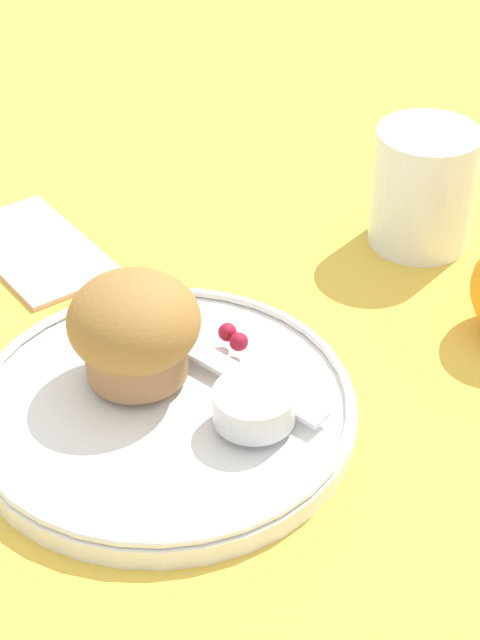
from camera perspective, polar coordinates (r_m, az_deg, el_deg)
ground_plane at (r=0.68m, az=-4.49°, el=-4.91°), size 3.00×3.00×0.00m
plate at (r=0.67m, az=-3.87°, el=-4.64°), size 0.24×0.24×0.02m
muffin at (r=0.66m, az=-5.49°, el=-0.39°), size 0.08×0.08×0.07m
cream_ramekin at (r=0.64m, az=0.75°, el=-4.50°), size 0.05×0.05×0.02m
berry_pair at (r=0.69m, az=-0.39°, el=-0.90°), size 0.02×0.01×0.01m
butter_knife at (r=0.68m, az=-0.71°, el=-2.57°), size 0.15×0.05×0.00m
juice_glass at (r=0.83m, az=9.76°, el=6.97°), size 0.08×0.08×0.09m
folded_napkin at (r=0.84m, az=-10.85°, el=3.84°), size 0.14×0.08×0.01m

